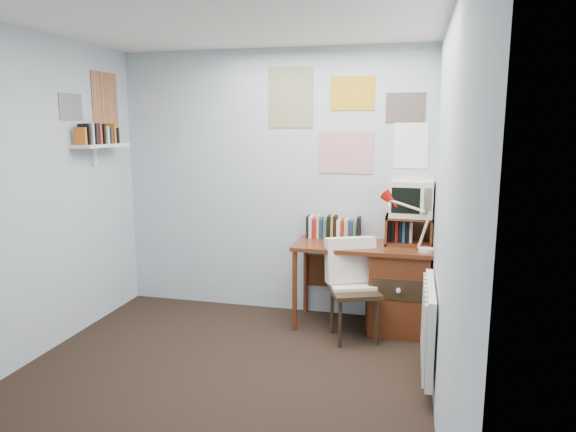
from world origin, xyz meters
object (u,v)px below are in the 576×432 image
object	(u,v)px
radiator	(429,326)
wall_shelf	(101,146)
desk	(392,285)
tv_riser	(409,230)
desk_lamp	(427,226)
desk_chair	(354,292)
crt_tv	(412,197)

from	to	relation	value
radiator	wall_shelf	size ratio (longest dim) A/B	1.29
desk	tv_riser	xyz separation A→B (m)	(0.12, 0.11, 0.48)
desk_lamp	radiator	bearing A→B (deg)	-101.70
desk_chair	wall_shelf	size ratio (longest dim) A/B	1.34
desk_chair	desk	bearing A→B (deg)	23.82
desk_chair	radiator	bearing A→B (deg)	-68.31
crt_tv	radiator	bearing A→B (deg)	-78.84
desk	desk_lamp	size ratio (longest dim) A/B	2.69
desk	crt_tv	distance (m)	0.80
desk	desk_chair	size ratio (longest dim) A/B	1.44
desk_lamp	wall_shelf	size ratio (longest dim) A/B	0.72
desk	desk_lamp	xyz separation A→B (m)	(0.27, -0.15, 0.58)
desk_chair	wall_shelf	world-z (taller)	wall_shelf
desk_chair	desk_lamp	xyz separation A→B (m)	(0.57, 0.15, 0.57)
tv_riser	crt_tv	world-z (taller)	crt_tv
radiator	desk_chair	bearing A→B (deg)	133.29
tv_riser	wall_shelf	bearing A→B (deg)	-169.68
tv_riser	radiator	world-z (taller)	tv_riser
tv_riser	wall_shelf	xyz separation A→B (m)	(-2.69, -0.49, 0.74)
desk_lamp	wall_shelf	world-z (taller)	wall_shelf
crt_tv	radiator	distance (m)	1.31
desk_lamp	wall_shelf	bearing A→B (deg)	171.37
desk_chair	radiator	distance (m)	0.86
wall_shelf	tv_riser	bearing A→B (deg)	10.32
radiator	desk_lamp	bearing A→B (deg)	91.48
desk_lamp	tv_riser	bearing A→B (deg)	106.38
desk_chair	crt_tv	size ratio (longest dim) A/B	2.28
desk_chair	wall_shelf	distance (m)	2.57
crt_tv	desk	bearing A→B (deg)	-133.42
desk	tv_riser	world-z (taller)	tv_riser
radiator	crt_tv	bearing A→B (deg)	98.13
desk	desk_lamp	distance (m)	0.66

